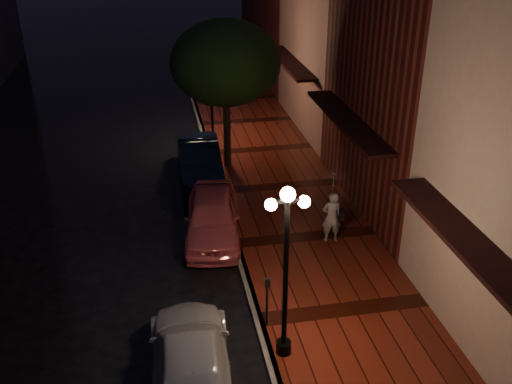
{
  "coord_description": "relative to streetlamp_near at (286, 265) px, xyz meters",
  "views": [
    {
      "loc": [
        -2.19,
        -15.01,
        9.5
      ],
      "look_at": [
        0.81,
        0.95,
        1.4
      ],
      "focal_mm": 40.0,
      "sensor_mm": 36.0,
      "label": 1
    }
  ],
  "objects": [
    {
      "name": "ground",
      "position": [
        -0.35,
        5.0,
        -2.6
      ],
      "size": [
        120.0,
        120.0,
        0.0
      ],
      "primitive_type": "plane",
      "color": "black",
      "rests_on": "ground"
    },
    {
      "name": "sidewalk",
      "position": [
        1.9,
        5.0,
        -2.53
      ],
      "size": [
        4.5,
        60.0,
        0.15
      ],
      "primitive_type": "cube",
      "color": "#46160C",
      "rests_on": "ground"
    },
    {
      "name": "curb",
      "position": [
        -0.35,
        5.0,
        -2.53
      ],
      "size": [
        0.25,
        60.0,
        0.15
      ],
      "primitive_type": "cube",
      "color": "#595451",
      "rests_on": "ground"
    },
    {
      "name": "storefront_mid",
      "position": [
        6.65,
        7.0,
        2.9
      ],
      "size": [
        5.0,
        8.0,
        11.0
      ],
      "primitive_type": "cube",
      "color": "#511914",
      "rests_on": "ground"
    },
    {
      "name": "storefront_far",
      "position": [
        6.65,
        15.0,
        1.9
      ],
      "size": [
        5.0,
        8.0,
        9.0
      ],
      "primitive_type": "cube",
      "color": "#8C5951",
      "rests_on": "ground"
    },
    {
      "name": "streetlamp_near",
      "position": [
        0.0,
        0.0,
        0.0
      ],
      "size": [
        0.96,
        0.36,
        4.31
      ],
      "color": "black",
      "rests_on": "sidewalk"
    },
    {
      "name": "streetlamp_far",
      "position": [
        0.0,
        14.0,
        0.0
      ],
      "size": [
        0.96,
        0.36,
        4.31
      ],
      "color": "black",
      "rests_on": "sidewalk"
    },
    {
      "name": "street_tree",
      "position": [
        0.26,
        10.99,
        1.64
      ],
      "size": [
        4.16,
        4.16,
        5.8
      ],
      "color": "black",
      "rests_on": "sidewalk"
    },
    {
      "name": "pink_car",
      "position": [
        -0.97,
        5.82,
        -1.87
      ],
      "size": [
        2.26,
        4.45,
        1.45
      ],
      "primitive_type": "imported",
      "rotation": [
        0.0,
        0.0,
        -0.13
      ],
      "color": "#DD5B62",
      "rests_on": "ground"
    },
    {
      "name": "navy_car",
      "position": [
        -0.95,
        10.49,
        -1.86
      ],
      "size": [
        1.59,
        4.49,
        1.48
      ],
      "primitive_type": "imported",
      "rotation": [
        0.0,
        0.0,
        -0.01
      ],
      "color": "black",
      "rests_on": "ground"
    },
    {
      "name": "silver_car",
      "position": [
        -2.19,
        -0.38,
        -1.96
      ],
      "size": [
        1.98,
        4.5,
        1.28
      ],
      "primitive_type": "imported",
      "rotation": [
        0.0,
        0.0,
        3.1
      ],
      "color": "#B5B6BE",
      "rests_on": "ground"
    },
    {
      "name": "woman_with_umbrella",
      "position": [
        2.59,
        4.64,
        -0.91
      ],
      "size": [
        0.97,
        0.99,
        2.34
      ],
      "rotation": [
        0.0,
        0.0,
        3.06
      ],
      "color": "white",
      "rests_on": "sidewalk"
    },
    {
      "name": "parking_meter",
      "position": [
        -0.18,
        1.04,
        -1.6
      ],
      "size": [
        0.13,
        0.1,
        1.4
      ],
      "rotation": [
        0.0,
        0.0,
        -0.03
      ],
      "color": "black",
      "rests_on": "sidewalk"
    }
  ]
}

